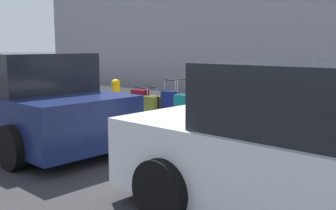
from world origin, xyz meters
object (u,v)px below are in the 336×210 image
suitcase_olive_9 (152,108)px  bollard_post (94,97)px  suitcase_navy_1 (331,126)px  fire_hydrant (116,96)px  suitcase_maroon_10 (140,103)px  suitcase_navy_8 (170,107)px  parked_car_navy_1 (25,102)px  suitcase_teal_7 (187,110)px  suitcase_black_5 (229,114)px  suitcase_red_6 (212,109)px  suitcase_maroon_3 (277,122)px  suitcase_olive_2 (305,125)px  suitcase_silver_4 (251,118)px

suitcase_olive_9 → bollard_post: bearing=2.3°
suitcase_navy_1 → fire_hydrant: 4.93m
suitcase_maroon_10 → bollard_post: bollard_post is taller
suitcase_navy_8 → parked_car_navy_1: (1.15, 2.60, 0.28)m
suitcase_teal_7 → suitcase_black_5: bearing=-175.7°
suitcase_navy_8 → suitcase_navy_1: bearing=178.8°
suitcase_black_5 → suitcase_red_6: size_ratio=0.89×
suitcase_red_6 → parked_car_navy_1: 3.42m
parked_car_navy_1 → suitcase_olive_9: bearing=-106.0°
suitcase_navy_1 → bollard_post: bearing=0.8°
suitcase_maroon_3 → suitcase_navy_1: bearing=173.2°
fire_hydrant → suitcase_maroon_10: bearing=-179.2°
suitcase_red_6 → bollard_post: bearing=3.6°
suitcase_maroon_3 → suitcase_olive_2: bearing=-179.3°
suitcase_navy_8 → bollard_post: size_ratio=1.22×
suitcase_maroon_10 → bollard_post: size_ratio=0.92×
parked_car_navy_1 → suitcase_olive_2: bearing=-146.5°
suitcase_teal_7 → suitcase_olive_9: bearing=0.1°
suitcase_silver_4 → suitcase_olive_2: bearing=-177.2°
suitcase_silver_4 → parked_car_navy_1: bearing=40.7°
fire_hydrant → bollard_post: size_ratio=1.10×
suitcase_red_6 → suitcase_navy_8: suitcase_red_6 is taller
suitcase_maroon_3 → suitcase_silver_4: bearing=4.8°
parked_car_navy_1 → suitcase_teal_7: bearing=-123.1°
suitcase_olive_2 → fire_hydrant: bearing=0.6°
suitcase_olive_9 → suitcase_teal_7: bearing=-179.9°
suitcase_silver_4 → suitcase_navy_8: (1.88, -0.00, 0.03)m
bollard_post → parked_car_navy_1: parked_car_navy_1 is taller
suitcase_navy_8 → suitcase_maroon_10: bearing=-0.6°
suitcase_red_6 → suitcase_maroon_10: suitcase_red_6 is taller
suitcase_maroon_3 → fire_hydrant: (4.00, 0.04, 0.14)m
suitcase_red_6 → suitcase_olive_2: bearing=179.7°
suitcase_red_6 → suitcase_navy_8: bearing=3.1°
suitcase_navy_8 → suitcase_olive_9: suitcase_navy_8 is taller
suitcase_navy_8 → bollard_post: bearing=3.8°
suitcase_olive_2 → suitcase_silver_4: 0.97m
suitcase_olive_2 → bollard_post: suitcase_olive_2 is taller
suitcase_olive_2 → suitcase_navy_1: bearing=165.5°
suitcase_red_6 → suitcase_olive_9: size_ratio=1.47×
suitcase_maroon_10 → bollard_post: (1.39, 0.16, 0.06)m
suitcase_navy_1 → suitcase_maroon_10: suitcase_navy_1 is taller
suitcase_olive_9 → fire_hydrant: bearing=-3.6°
suitcase_silver_4 → suitcase_teal_7: size_ratio=0.70×
fire_hydrant → suitcase_silver_4: bearing=180.0°
fire_hydrant → suitcase_navy_8: bearing=-180.0°
suitcase_navy_8 → parked_car_navy_1: parked_car_navy_1 is taller
suitcase_navy_1 → suitcase_olive_2: bearing=-14.5°
fire_hydrant → suitcase_teal_7: bearing=178.0°
suitcase_silver_4 → suitcase_maroon_10: (2.74, -0.01, 0.01)m
suitcase_teal_7 → bollard_post: bearing=1.5°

